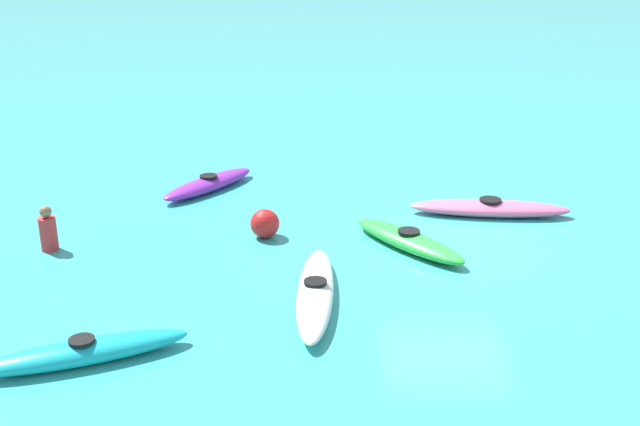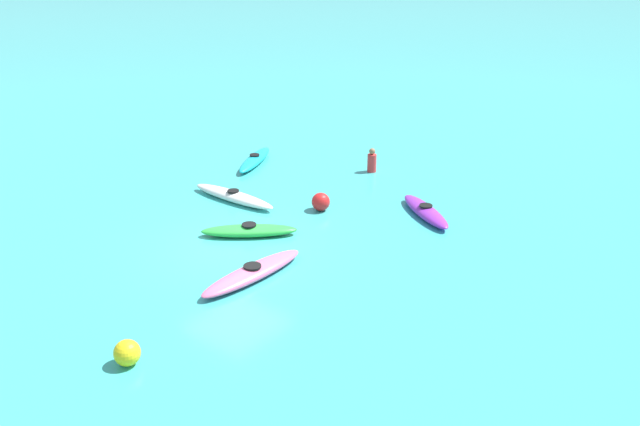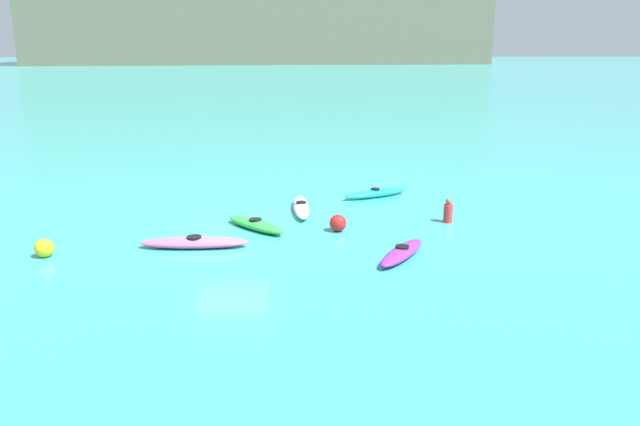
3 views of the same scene
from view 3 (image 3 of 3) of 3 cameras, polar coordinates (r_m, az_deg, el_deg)
ground_plane at (r=21.20m, az=-8.24°, el=-1.69°), size 600.00×600.00×0.00m
headland_cliff at (r=211.36m, az=-5.37°, el=18.17°), size 144.39×46.72×34.28m
kayak_pink at (r=19.68m, az=-11.47°, el=-2.68°), size 3.38×0.84×0.37m
kayak_cyan at (r=25.75m, az=5.10°, el=1.82°), size 2.92×1.73×0.37m
kayak_green at (r=21.30m, az=-5.94°, el=-1.07°), size 2.33×2.50×0.37m
kayak_purple at (r=18.55m, az=7.55°, el=-3.61°), size 2.05×2.67×0.37m
kayak_white at (r=23.50m, az=-1.74°, el=0.56°), size 0.64×3.39×0.37m
buoy_red at (r=20.94m, az=1.66°, el=-0.92°), size 0.58×0.58×0.58m
buoy_yellow at (r=20.15m, az=-24.00°, el=-2.95°), size 0.56×0.56×0.56m
person_near_shore at (r=22.41m, az=11.69°, el=0.11°), size 0.44×0.44×0.88m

